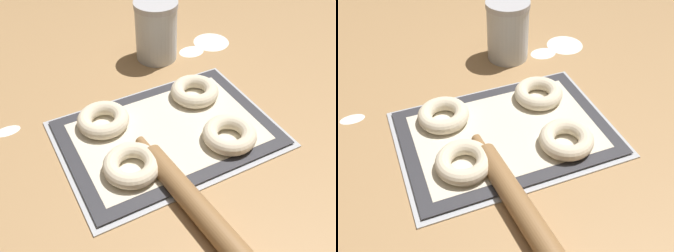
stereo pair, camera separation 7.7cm
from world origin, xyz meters
TOP-DOWN VIEW (x-y plane):
  - ground_plane at (0.00, 0.00)m, footprint 2.80×2.80m
  - baking_tray at (0.01, -0.02)m, footprint 0.51×0.36m
  - baking_mat at (0.01, -0.02)m, footprint 0.48×0.34m
  - bagel_front_left at (-0.11, -0.09)m, footprint 0.12×0.12m
  - bagel_front_right at (0.12, -0.11)m, footprint 0.12×0.12m
  - bagel_back_left at (-0.11, 0.07)m, footprint 0.12×0.12m
  - bagel_back_right at (0.14, 0.07)m, footprint 0.12×0.12m
  - flour_canister at (0.15, 0.30)m, footprint 0.13×0.13m
  - rolling_pin at (-0.04, -0.27)m, footprint 0.08×0.49m
  - flour_patch_near at (-0.33, 0.18)m, footprint 0.06×0.04m
  - flour_patch_far at (0.25, 0.28)m, footprint 0.08×0.06m
  - flour_patch_side at (0.34, 0.30)m, footprint 0.11×0.11m

SIDE VIEW (x-z plane):
  - ground_plane at x=0.00m, z-range 0.00..0.00m
  - flour_patch_far at x=0.25m, z-range 0.00..0.00m
  - flour_patch_side at x=0.34m, z-range 0.00..0.00m
  - flour_patch_near at x=-0.33m, z-range 0.00..0.00m
  - baking_tray at x=0.01m, z-range 0.00..0.01m
  - baking_mat at x=0.01m, z-range 0.01..0.01m
  - rolling_pin at x=-0.04m, z-range 0.00..0.05m
  - bagel_front_left at x=-0.11m, z-range 0.01..0.05m
  - bagel_front_right at x=0.12m, z-range 0.01..0.05m
  - bagel_back_left at x=-0.11m, z-range 0.01..0.05m
  - bagel_back_right at x=0.14m, z-range 0.01..0.05m
  - flour_canister at x=0.15m, z-range 0.00..0.18m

